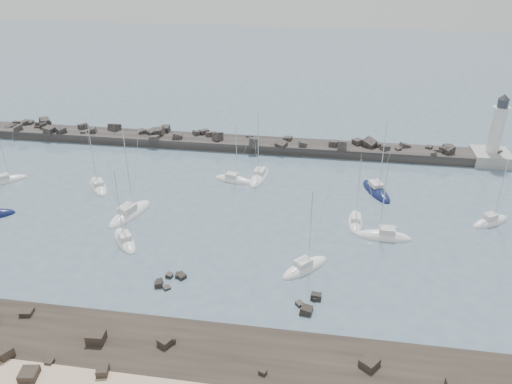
% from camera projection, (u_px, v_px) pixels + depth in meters
% --- Properties ---
extents(ground, '(400.00, 400.00, 0.00)m').
position_uv_depth(ground, '(216.00, 246.00, 72.32)').
color(ground, slate).
rests_on(ground, ground).
extents(rock_shelf, '(140.00, 12.00, 1.95)m').
position_uv_depth(rock_shelf, '(169.00, 359.00, 52.94)').
color(rock_shelf, black).
rests_on(rock_shelf, ground).
extents(rock_cluster_near, '(3.87, 3.90, 1.21)m').
position_uv_depth(rock_cluster_near, '(171.00, 280.00, 65.00)').
color(rock_cluster_near, black).
rests_on(rock_cluster_near, ground).
extents(rock_cluster_far, '(3.21, 4.37, 1.25)m').
position_uv_depth(rock_cluster_far, '(310.00, 305.00, 60.53)').
color(rock_cluster_far, black).
rests_on(rock_cluster_far, ground).
extents(breakwater, '(115.00, 7.51, 5.17)m').
position_uv_depth(breakwater, '(220.00, 145.00, 106.65)').
color(breakwater, '#282624').
rests_on(breakwater, ground).
extents(lighthouse, '(7.00, 7.00, 14.60)m').
position_uv_depth(lighthouse, '(493.00, 148.00, 97.84)').
color(lighthouse, gray).
rests_on(lighthouse, ground).
extents(sailboat_0, '(6.72, 6.56, 11.43)m').
position_uv_depth(sailboat_0, '(6.00, 181.00, 91.38)').
color(sailboat_0, white).
rests_on(sailboat_0, ground).
extents(sailboat_1, '(6.87, 8.15, 12.97)m').
position_uv_depth(sailboat_1, '(98.00, 187.00, 89.24)').
color(sailboat_1, white).
rests_on(sailboat_1, ground).
extents(sailboat_3, '(5.83, 10.19, 15.44)m').
position_uv_depth(sailboat_3, '(130.00, 214.00, 80.38)').
color(sailboat_3, white).
rests_on(sailboat_3, ground).
extents(sailboat_4, '(8.00, 3.98, 12.12)m').
position_uv_depth(sailboat_4, '(234.00, 180.00, 91.67)').
color(sailboat_4, white).
rests_on(sailboat_4, ground).
extents(sailboat_5, '(6.59, 7.62, 12.34)m').
position_uv_depth(sailboat_5, '(125.00, 241.00, 73.30)').
color(sailboat_5, white).
rests_on(sailboat_5, ground).
extents(sailboat_6, '(3.79, 9.00, 13.89)m').
position_uv_depth(sailboat_6, '(259.00, 178.00, 92.59)').
color(sailboat_6, white).
rests_on(sailboat_6, ground).
extents(sailboat_7, '(7.14, 7.44, 12.53)m').
position_uv_depth(sailboat_7, '(305.00, 268.00, 67.34)').
color(sailboat_7, white).
rests_on(sailboat_7, ground).
extents(sailboat_8, '(6.10, 9.45, 14.38)m').
position_uv_depth(sailboat_8, '(376.00, 192.00, 87.55)').
color(sailboat_8, '#101945').
rests_on(sailboat_8, ground).
extents(sailboat_9, '(8.25, 2.75, 13.10)m').
position_uv_depth(sailboat_9, '(384.00, 237.00, 74.33)').
color(sailboat_9, white).
rests_on(sailboat_9, ground).
extents(sailboat_10, '(2.37, 7.23, 11.44)m').
position_uv_depth(sailboat_10, '(355.00, 222.00, 78.20)').
color(sailboat_10, white).
rests_on(sailboat_10, ground).
extents(sailboat_12, '(7.12, 5.88, 11.59)m').
position_uv_depth(sailboat_12, '(490.00, 222.00, 78.13)').
color(sailboat_12, white).
rests_on(sailboat_12, ground).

